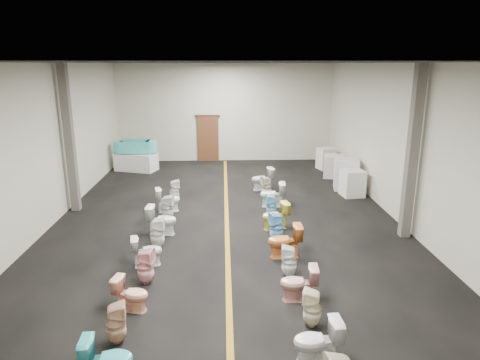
% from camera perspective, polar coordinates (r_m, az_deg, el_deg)
% --- Properties ---
extents(floor, '(16.00, 16.00, 0.00)m').
position_cam_1_polar(floor, '(12.83, -1.79, -5.16)').
color(floor, black).
rests_on(floor, ground).
extents(ceiling, '(16.00, 16.00, 0.00)m').
position_cam_1_polar(ceiling, '(12.03, -1.97, 15.37)').
color(ceiling, black).
rests_on(ceiling, ground).
extents(wall_back, '(10.00, 0.00, 10.00)m').
position_cam_1_polar(wall_back, '(20.15, -2.06, 8.91)').
color(wall_back, '#BDBAA2').
rests_on(wall_back, ground).
extents(wall_front, '(10.00, 0.00, 10.00)m').
position_cam_1_polar(wall_front, '(4.60, -1.06, -13.67)').
color(wall_front, '#BDBAA2').
rests_on(wall_front, ground).
extents(wall_left, '(0.00, 16.00, 16.00)m').
position_cam_1_polar(wall_left, '(13.18, -24.22, 4.20)').
color(wall_left, '#BDBAA2').
rests_on(wall_left, ground).
extents(wall_right, '(0.00, 16.00, 16.00)m').
position_cam_1_polar(wall_right, '(13.24, 20.39, 4.63)').
color(wall_right, '#BDBAA2').
rests_on(wall_right, ground).
extents(aisle_stripe, '(0.12, 15.60, 0.01)m').
position_cam_1_polar(aisle_stripe, '(12.83, -1.79, -5.15)').
color(aisle_stripe, '#996916').
rests_on(aisle_stripe, floor).
extents(back_door, '(1.00, 0.10, 2.10)m').
position_cam_1_polar(back_door, '(20.27, -4.30, 5.49)').
color(back_door, '#562D19').
rests_on(back_door, floor).
extents(door_frame, '(1.15, 0.08, 0.10)m').
position_cam_1_polar(door_frame, '(20.13, -4.35, 8.50)').
color(door_frame, '#331C11').
rests_on(door_frame, back_door).
extents(column_left, '(0.25, 0.25, 4.50)m').
position_cam_1_polar(column_left, '(14.02, -21.80, 5.04)').
color(column_left, '#59544C').
rests_on(column_left, floor).
extents(column_right, '(0.25, 0.25, 4.50)m').
position_cam_1_polar(column_right, '(11.79, 21.99, 3.27)').
color(column_right, '#59544C').
rests_on(column_right, floor).
extents(display_table, '(1.89, 1.34, 0.76)m').
position_cam_1_polar(display_table, '(18.99, -13.66, 2.38)').
color(display_table, white).
rests_on(display_table, floor).
extents(bathtub, '(1.86, 0.68, 0.55)m').
position_cam_1_polar(bathtub, '(18.86, -13.79, 4.42)').
color(bathtub, '#43C3BF').
rests_on(bathtub, display_table).
extents(appliance_crate_a, '(0.80, 0.80, 0.92)m').
position_cam_1_polar(appliance_crate_a, '(15.37, 14.75, -0.40)').
color(appliance_crate_a, silver).
rests_on(appliance_crate_a, floor).
extents(appliance_crate_b, '(0.97, 0.97, 1.13)m').
position_cam_1_polar(appliance_crate_b, '(16.11, 13.94, 0.76)').
color(appliance_crate_b, silver).
rests_on(appliance_crate_b, floor).
extents(appliance_crate_c, '(0.97, 0.97, 0.90)m').
position_cam_1_polar(appliance_crate_c, '(17.77, 12.40, 1.81)').
color(appliance_crate_c, silver).
rests_on(appliance_crate_c, floor).
extents(appliance_crate_d, '(0.80, 0.80, 0.93)m').
position_cam_1_polar(appliance_crate_d, '(19.06, 11.39, 2.82)').
color(appliance_crate_d, silver).
rests_on(appliance_crate_d, floor).
extents(toilet_left_0, '(0.74, 0.45, 0.74)m').
position_cam_1_polar(toilet_left_0, '(6.92, -17.23, -21.92)').
color(toilet_left_0, teal).
rests_on(toilet_left_0, floor).
extents(toilet_left_1, '(0.40, 0.39, 0.73)m').
position_cam_1_polar(toilet_left_1, '(7.66, -16.21, -17.89)').
color(toilet_left_1, '#D9AA87').
rests_on(toilet_left_1, floor).
extents(toilet_left_2, '(0.72, 0.51, 0.67)m').
position_cam_1_polar(toilet_left_2, '(8.47, -14.30, -14.51)').
color(toilet_left_2, '#FFB48F').
rests_on(toilet_left_2, floor).
extents(toilet_left_3, '(0.42, 0.41, 0.78)m').
position_cam_1_polar(toilet_left_3, '(9.29, -12.49, -11.19)').
color(toilet_left_3, '#EFA8AA').
rests_on(toilet_left_3, floor).
extents(toilet_left_4, '(0.75, 0.52, 0.70)m').
position_cam_1_polar(toilet_left_4, '(10.09, -12.31, -9.24)').
color(toilet_left_4, silver).
rests_on(toilet_left_4, floor).
extents(toilet_left_5, '(0.37, 0.37, 0.79)m').
position_cam_1_polar(toilet_left_5, '(10.91, -10.97, -6.99)').
color(toilet_left_5, silver).
rests_on(toilet_left_5, floor).
extents(toilet_left_6, '(0.83, 0.52, 0.81)m').
position_cam_1_polar(toilet_left_6, '(11.76, -10.40, -5.26)').
color(toilet_left_6, white).
rests_on(toilet_left_6, floor).
extents(toilet_left_7, '(0.40, 0.39, 0.77)m').
position_cam_1_polar(toilet_left_7, '(12.74, -9.68, -3.69)').
color(toilet_left_7, silver).
rests_on(toilet_left_7, floor).
extents(toilet_left_8, '(0.82, 0.58, 0.76)m').
position_cam_1_polar(toilet_left_8, '(13.52, -9.59, -2.58)').
color(toilet_left_8, white).
rests_on(toilet_left_8, floor).
extents(toilet_left_9, '(0.40, 0.40, 0.73)m').
position_cam_1_polar(toilet_left_9, '(14.48, -8.76, -1.41)').
color(toilet_left_9, white).
rests_on(toilet_left_9, floor).
extents(toilet_right_1, '(0.75, 0.45, 0.75)m').
position_cam_1_polar(toilet_right_1, '(7.08, 10.26, -20.42)').
color(toilet_right_1, silver).
rests_on(toilet_right_1, floor).
extents(toilet_right_2, '(0.41, 0.41, 0.71)m').
position_cam_1_polar(toilet_right_2, '(7.88, 9.61, -16.51)').
color(toilet_right_2, '#F1E6C2').
rests_on(toilet_right_2, floor).
extents(toilet_right_3, '(0.75, 0.47, 0.74)m').
position_cam_1_polar(toilet_right_3, '(8.58, 7.84, -13.49)').
color(toilet_right_3, '#DD9C95').
rests_on(toilet_right_3, floor).
extents(toilet_right_4, '(0.38, 0.37, 0.73)m').
position_cam_1_polar(toilet_right_4, '(9.42, 6.57, -10.74)').
color(toilet_right_4, white).
rests_on(toilet_right_4, floor).
extents(toilet_right_5, '(0.81, 0.48, 0.82)m').
position_cam_1_polar(toilet_right_5, '(10.29, 5.98, -8.10)').
color(toilet_right_5, orange).
rests_on(toilet_right_5, floor).
extents(toilet_right_6, '(0.45, 0.44, 0.80)m').
position_cam_1_polar(toilet_right_6, '(11.11, 4.91, -6.33)').
color(toilet_right_6, '#76BEEF').
rests_on(toilet_right_6, floor).
extents(toilet_right_7, '(0.83, 0.60, 0.77)m').
position_cam_1_polar(toilet_right_7, '(11.96, 4.74, -4.80)').
color(toilet_right_7, '#E5D64E').
rests_on(toilet_right_7, floor).
extents(toilet_right_8, '(0.34, 0.33, 0.68)m').
position_cam_1_polar(toilet_right_8, '(12.92, 4.21, -3.43)').
color(toilet_right_8, '#81D0F4').
rests_on(toilet_right_8, floor).
extents(toilet_right_9, '(0.82, 0.50, 0.81)m').
position_cam_1_polar(toilet_right_9, '(13.80, 4.36, -1.94)').
color(toilet_right_9, white).
rests_on(toilet_right_9, floor).
extents(toilet_right_10, '(0.45, 0.44, 0.75)m').
position_cam_1_polar(toilet_right_10, '(14.73, 3.54, -0.94)').
color(toilet_right_10, beige).
rests_on(toilet_right_10, floor).
extents(toilet_right_11, '(0.88, 0.63, 0.82)m').
position_cam_1_polar(toilet_right_11, '(15.60, 3.03, 0.13)').
color(toilet_right_11, silver).
rests_on(toilet_right_11, floor).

